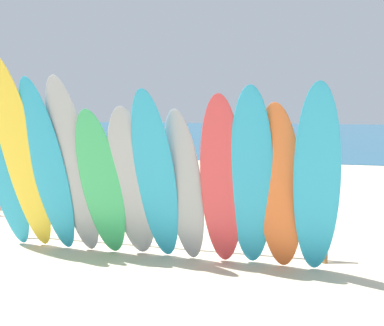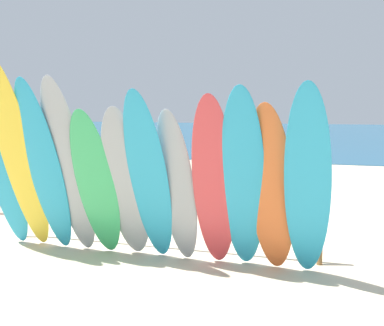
% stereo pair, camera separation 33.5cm
% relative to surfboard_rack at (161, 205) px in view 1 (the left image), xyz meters
% --- Properties ---
extents(ground, '(60.00, 60.00, 0.00)m').
position_rel_surfboard_rack_xyz_m(ground, '(0.00, 14.00, -0.63)').
color(ground, beige).
extents(ocean_water, '(60.00, 40.00, 0.02)m').
position_rel_surfboard_rack_xyz_m(ocean_water, '(0.00, 31.39, -0.62)').
color(ocean_water, '#235B7F').
rests_on(ocean_water, ground).
extents(surfboard_rack, '(4.48, 0.07, 0.76)m').
position_rel_surfboard_rack_xyz_m(surfboard_rack, '(0.00, 0.00, 0.00)').
color(surfboard_rack, brown).
rests_on(surfboard_rack, ground).
extents(surfboard_teal_0, '(0.58, 1.03, 2.49)m').
position_rel_surfboard_rack_xyz_m(surfboard_teal_0, '(-1.99, -0.70, 0.61)').
color(surfboard_teal_0, '#289EC6').
rests_on(surfboard_teal_0, ground).
extents(surfboard_yellow_1, '(0.59, 1.15, 2.59)m').
position_rel_surfboard_rack_xyz_m(surfboard_yellow_1, '(-1.65, -0.74, 0.67)').
color(surfboard_yellow_1, yellow).
rests_on(surfboard_yellow_1, ground).
extents(surfboard_teal_2, '(0.56, 0.95, 2.34)m').
position_rel_surfboard_rack_xyz_m(surfboard_teal_2, '(-1.30, -0.70, 0.54)').
color(surfboard_teal_2, '#289EC6').
rests_on(surfboard_teal_2, ground).
extents(surfboard_grey_3, '(0.58, 0.90, 2.36)m').
position_rel_surfboard_rack_xyz_m(surfboard_grey_3, '(-0.95, -0.67, 0.55)').
color(surfboard_grey_3, '#999EA3').
rests_on(surfboard_grey_3, ground).
extents(surfboard_green_4, '(0.57, 0.82, 1.96)m').
position_rel_surfboard_rack_xyz_m(surfboard_green_4, '(-0.58, -0.64, 0.35)').
color(surfboard_green_4, '#38B266').
rests_on(surfboard_green_4, ground).
extents(surfboard_grey_5, '(0.63, 0.91, 1.99)m').
position_rel_surfboard_rack_xyz_m(surfboard_grey_5, '(-0.17, -0.62, 0.37)').
color(surfboard_grey_5, '#999EA3').
rests_on(surfboard_grey_5, ground).
extents(surfboard_teal_6, '(0.51, 0.97, 2.18)m').
position_rel_surfboard_rack_xyz_m(surfboard_teal_6, '(0.17, -0.68, 0.46)').
color(surfboard_teal_6, '#289EC6').
rests_on(surfboard_teal_6, ground).
extents(surfboard_grey_7, '(0.53, 0.73, 1.95)m').
position_rel_surfboard_rack_xyz_m(surfboard_grey_7, '(0.50, -0.58, 0.35)').
color(surfboard_grey_7, '#999EA3').
rests_on(surfboard_grey_7, ground).
extents(surfboard_red_8, '(0.59, 0.91, 2.12)m').
position_rel_surfboard_rack_xyz_m(surfboard_red_8, '(0.99, -0.64, 0.43)').
color(surfboard_red_8, '#D13D42').
rests_on(surfboard_red_8, ground).
extents(surfboard_teal_9, '(0.61, 0.98, 2.22)m').
position_rel_surfboard_rack_xyz_m(surfboard_teal_9, '(1.34, -0.63, 0.48)').
color(surfboard_teal_9, '#289EC6').
rests_on(surfboard_teal_9, ground).
extents(surfboard_orange_10, '(0.61, 0.76, 2.03)m').
position_rel_surfboard_rack_xyz_m(surfboard_orange_10, '(1.65, -0.58, 0.39)').
color(surfboard_orange_10, orange).
rests_on(surfboard_orange_10, ground).
extents(surfboard_teal_11, '(0.56, 1.03, 2.24)m').
position_rel_surfboard_rack_xyz_m(surfboard_teal_11, '(2.08, -0.75, 0.49)').
color(surfboard_teal_11, '#289EC6').
rests_on(surfboard_teal_11, ground).
extents(beachgoer_strolling, '(0.40, 0.53, 1.55)m').
position_rel_surfboard_rack_xyz_m(beachgoer_strolling, '(-2.74, 5.53, 0.27)').
color(beachgoer_strolling, '#9E704C').
rests_on(beachgoer_strolling, ground).
extents(beachgoer_near_rack, '(0.45, 0.63, 1.73)m').
position_rel_surfboard_rack_xyz_m(beachgoer_near_rack, '(0.07, 5.47, 0.37)').
color(beachgoer_near_rack, brown).
rests_on(beachgoer_near_rack, ground).
extents(beachgoer_photographing, '(0.39, 0.56, 1.50)m').
position_rel_surfboard_rack_xyz_m(beachgoer_photographing, '(-2.79, 7.53, 0.24)').
color(beachgoer_photographing, brown).
rests_on(beachgoer_photographing, ground).
extents(beach_chair_red, '(0.59, 0.73, 0.83)m').
position_rel_surfboard_rack_xyz_m(beach_chair_red, '(-3.23, 2.69, -0.20)').
color(beach_chair_red, '#B7B7BC').
rests_on(beach_chair_red, ground).
extents(distant_boat, '(4.65, 1.00, 0.37)m').
position_rel_surfboard_rack_xyz_m(distant_boat, '(-1.53, 17.83, -0.46)').
color(distant_boat, '#4C515B').
rests_on(distant_boat, ground).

